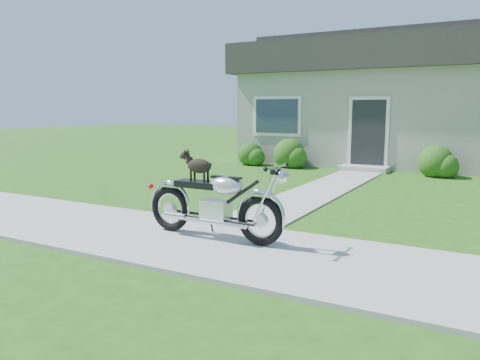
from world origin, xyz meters
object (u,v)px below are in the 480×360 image
object	(u,v)px
potted_plant_left	(288,156)
potted_plant_right	(444,164)
motorcycle_with_dog	(215,201)
house	(436,99)

from	to	relation	value
potted_plant_left	potted_plant_right	world-z (taller)	potted_plant_right
potted_plant_left	motorcycle_with_dog	bearing A→B (deg)	-73.56
potted_plant_left	motorcycle_with_dog	size ratio (longest dim) A/B	0.31
house	motorcycle_with_dog	world-z (taller)	house
potted_plant_right	motorcycle_with_dog	bearing A→B (deg)	-104.30
motorcycle_with_dog	potted_plant_left	bearing A→B (deg)	107.91
potted_plant_left	motorcycle_with_dog	world-z (taller)	motorcycle_with_dog
house	potted_plant_right	size ratio (longest dim) A/B	17.96
house	motorcycle_with_dog	xyz separation A→B (m)	(-1.44, -11.78, -1.60)
potted_plant_left	potted_plant_right	size ratio (longest dim) A/B	0.97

